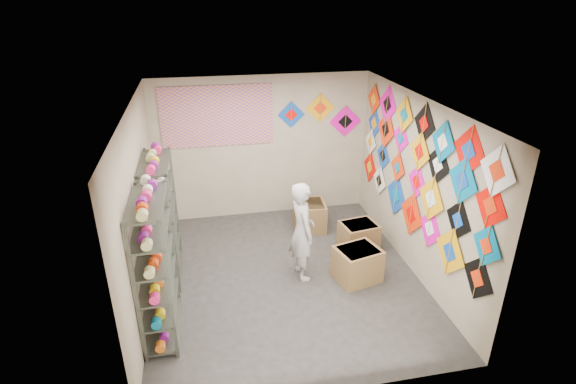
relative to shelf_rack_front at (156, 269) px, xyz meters
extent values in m
plane|color=#2E2B28|center=(1.78, 0.85, -0.95)|extent=(4.50, 4.50, 0.00)
plane|color=tan|center=(1.78, 3.10, 0.40)|extent=(4.00, 0.00, 4.00)
plane|color=tan|center=(1.78, -1.40, 0.40)|extent=(4.00, 0.00, 4.00)
plane|color=tan|center=(-0.22, 0.85, 0.40)|extent=(0.00, 4.50, 4.50)
plane|color=tan|center=(3.78, 0.85, 0.40)|extent=(0.00, 4.50, 4.50)
plane|color=slate|center=(1.78, 0.85, 1.75)|extent=(4.50, 4.50, 0.00)
cube|color=#4C5147|center=(0.00, 0.00, 0.00)|extent=(0.40, 1.10, 1.90)
cube|color=#4C5147|center=(0.00, 1.30, 0.00)|extent=(0.40, 1.10, 1.90)
cylinder|color=#FF2779|center=(0.00, -0.48, 0.09)|extent=(0.12, 0.10, 0.12)
cylinder|color=orange|center=(0.00, -0.29, 0.09)|extent=(0.12, 0.10, 0.12)
cylinder|color=yellow|center=(0.00, -0.10, 0.09)|extent=(0.12, 0.10, 0.12)
cylinder|color=white|center=(0.00, 0.10, 0.09)|extent=(0.12, 0.10, 0.12)
cylinder|color=#EA3A0C|center=(0.00, 0.29, 0.09)|extent=(0.12, 0.10, 0.12)
cylinder|color=#891A8F|center=(0.00, 0.48, 0.09)|extent=(0.12, 0.10, 0.12)
cylinder|color=#DACF82|center=(0.00, 0.82, 0.09)|extent=(0.12, 0.10, 0.12)
cylinder|color=#086689|center=(0.00, 1.01, 0.09)|extent=(0.12, 0.10, 0.12)
cylinder|color=#FF2779|center=(0.00, 1.20, 0.09)|extent=(0.12, 0.10, 0.12)
cylinder|color=orange|center=(0.00, 1.40, 0.09)|extent=(0.12, 0.10, 0.12)
cylinder|color=yellow|center=(0.00, 1.59, 0.09)|extent=(0.12, 0.10, 0.12)
cylinder|color=white|center=(0.00, 1.78, 0.09)|extent=(0.12, 0.10, 0.12)
cube|color=black|center=(3.77, -0.94, -0.02)|extent=(0.02, 0.60, 0.60)
cube|color=#EFA50C|center=(3.75, -0.33, -0.02)|extent=(0.01, 0.70, 0.70)
cube|color=#F806B2|center=(3.77, 0.26, 0.01)|extent=(0.03, 0.61, 0.61)
cube|color=#FF2F08|center=(3.75, 0.81, -0.04)|extent=(0.01, 0.71, 0.71)
cube|color=#1148AD|center=(3.77, 1.43, 0.00)|extent=(0.04, 0.71, 0.71)
cube|color=white|center=(3.75, 2.11, -0.02)|extent=(0.01, 0.55, 0.55)
cube|color=#E90700|center=(3.77, 2.64, 0.04)|extent=(0.02, 0.61, 0.61)
cube|color=#006A9D|center=(3.75, -1.00, 0.47)|extent=(0.03, 0.54, 0.54)
cube|color=black|center=(3.77, -0.37, 0.47)|extent=(0.01, 0.57, 0.57)
cube|color=#EFA50C|center=(3.75, 0.31, 0.45)|extent=(0.02, 0.68, 0.68)
cube|color=#F806B2|center=(3.77, 0.80, 0.51)|extent=(0.02, 0.55, 0.55)
cube|color=#FF2F08|center=(3.75, 1.45, 0.48)|extent=(0.01, 0.51, 0.51)
cube|color=#1148AD|center=(3.77, 2.09, 0.46)|extent=(0.01, 0.55, 0.55)
cube|color=white|center=(3.75, 2.66, 0.53)|extent=(0.02, 0.50, 0.50)
cube|color=#E90700|center=(3.77, -0.90, 0.93)|extent=(0.03, 0.58, 0.58)
cube|color=#006A9D|center=(3.75, -0.34, 1.00)|extent=(0.02, 0.63, 0.63)
cube|color=black|center=(3.77, 0.29, 0.98)|extent=(0.04, 0.60, 0.60)
cube|color=#EFA50C|center=(3.75, 0.80, 0.98)|extent=(0.01, 0.60, 0.60)
cube|color=#F806B2|center=(3.77, 1.48, 0.97)|extent=(0.02, 0.53, 0.53)
cube|color=#FF2F08|center=(3.75, 2.04, 0.96)|extent=(0.04, 0.66, 0.66)
cube|color=#1148AD|center=(3.77, 2.60, 0.90)|extent=(0.04, 0.58, 0.58)
cube|color=white|center=(3.75, -0.91, 1.35)|extent=(0.03, 0.62, 0.62)
cube|color=#E90700|center=(3.77, -0.33, 1.38)|extent=(0.04, 0.66, 0.66)
cube|color=#006A9D|center=(3.75, 0.22, 1.31)|extent=(0.02, 0.59, 0.59)
cube|color=black|center=(3.77, 0.80, 1.40)|extent=(0.02, 0.62, 0.62)
cube|color=#EFA50C|center=(3.75, 1.41, 1.36)|extent=(0.03, 0.59, 0.59)
cube|color=#F806B2|center=(3.77, 2.10, 1.36)|extent=(0.04, 0.70, 0.69)
cube|color=#FF2F08|center=(3.75, 2.67, 1.32)|extent=(0.01, 0.57, 0.57)
cube|color=#1148AD|center=(2.33, 3.09, 1.01)|extent=(0.51, 0.02, 0.51)
cube|color=#EFA50C|center=(2.88, 3.09, 1.10)|extent=(0.56, 0.02, 0.56)
cube|color=#F806B2|center=(3.38, 3.09, 0.82)|extent=(0.63, 0.02, 0.63)
cube|color=#874AA2|center=(0.98, 3.08, 1.05)|extent=(2.00, 0.01, 1.10)
imported|color=beige|center=(2.03, 0.85, -0.17)|extent=(0.66, 0.50, 1.56)
cube|color=olive|center=(2.84, 0.58, -0.69)|extent=(0.74, 0.67, 0.53)
cube|color=olive|center=(3.15, 1.40, -0.71)|extent=(0.66, 0.57, 0.48)
cube|color=olive|center=(2.52, 2.27, -0.69)|extent=(0.59, 0.64, 0.52)
camera|label=1|loc=(0.67, -4.84, 3.14)|focal=28.00mm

